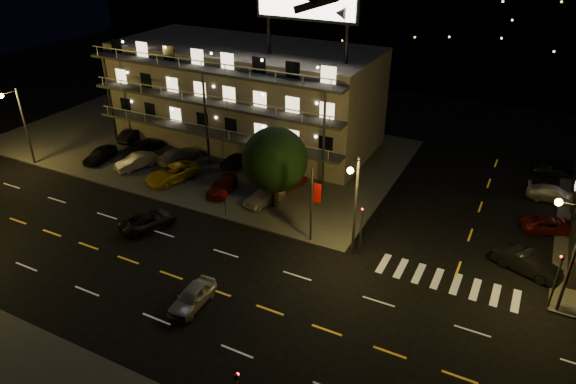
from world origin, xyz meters
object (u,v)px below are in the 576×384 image
at_px(lot_car_2, 173,173).
at_px(road_car_east, 192,297).
at_px(tree, 275,161).
at_px(lot_car_7, 179,155).
at_px(lot_car_4, 265,196).
at_px(road_car_west, 148,220).
at_px(side_car_0, 527,263).

bearing_deg(lot_car_2, road_car_east, -30.72).
distance_m(tree, lot_car_7, 14.02).
bearing_deg(tree, road_car_east, -84.78).
bearing_deg(lot_car_7, lot_car_2, 133.66).
distance_m(lot_car_4, road_car_west, 10.06).
bearing_deg(lot_car_4, tree, 15.05).
height_order(lot_car_7, road_car_west, lot_car_7).
relative_size(road_car_east, road_car_west, 0.86).
relative_size(tree, road_car_east, 1.80).
bearing_deg(road_car_west, lot_car_7, -43.34).
bearing_deg(side_car_0, lot_car_4, 109.54).
xyz_separation_m(lot_car_2, side_car_0, (31.31, 0.21, -0.11)).
distance_m(tree, road_car_west, 11.40).
height_order(tree, side_car_0, tree).
bearing_deg(tree, road_car_west, -135.31).
xyz_separation_m(tree, lot_car_2, (-11.00, -0.11, -3.55)).
bearing_deg(lot_car_7, road_car_east, 143.94).
height_order(lot_car_4, lot_car_7, lot_car_4).
bearing_deg(road_car_west, side_car_0, -144.04).
bearing_deg(side_car_0, lot_car_7, 103.46).
relative_size(tree, lot_car_7, 1.50).
bearing_deg(road_car_west, lot_car_4, -110.25).
height_order(lot_car_4, road_car_east, lot_car_4).
distance_m(tree, side_car_0, 20.63).
distance_m(tree, lot_car_2, 11.56).
bearing_deg(lot_car_4, lot_car_7, -179.43).
distance_m(lot_car_7, road_car_east, 22.39).
bearing_deg(road_car_west, lot_car_2, -45.13).
height_order(lot_car_2, side_car_0, lot_car_2).
bearing_deg(road_car_west, tree, -114.67).
relative_size(lot_car_4, lot_car_7, 0.85).
relative_size(lot_car_7, road_car_east, 1.20).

